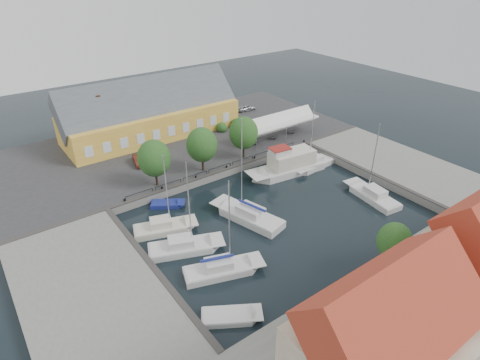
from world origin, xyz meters
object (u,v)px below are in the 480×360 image
Objects in this scene: warehouse at (147,115)px; east_boat_a at (312,166)px; trawler at (288,166)px; launch_nw at (167,205)px; center_sailboat at (248,217)px; tent_canopy at (279,122)px; car_silver at (246,108)px; east_boat_c at (372,197)px; west_boat_c at (184,248)px; west_boat_b at (164,229)px; west_boat_d at (222,271)px; car_red at (139,160)px; launch_sw at (231,318)px.

east_boat_a is at bearing -57.23° from warehouse.
trawler is 18.15m from launch_nw.
center_sailboat reaches higher than east_boat_a.
warehouse reaches higher than trawler.
center_sailboat is (-17.23, -14.54, -3.32)m from tent_canopy.
east_boat_c is at bearing 177.22° from car_silver.
west_boat_b is at bearing 92.30° from west_boat_c.
west_boat_b is at bearing 98.71° from west_boat_d.
car_silver is at bearing 44.13° from west_boat_c.
car_red is 0.31× the size of trawler.
trawler reaches higher than launch_nw.
launch_nw is at bearing 127.63° from center_sailboat.
car_silver is 0.37× the size of west_boat_b.
center_sailboat is 9.76m from west_boat_b.
trawler is 1.20× the size of west_boat_b.
west_boat_c reaches higher than east_boat_c.
east_boat_a is at bearing 17.93° from center_sailboat.
launch_nw is at bearing 172.79° from trawler.
warehouse reaches higher than west_boat_c.
launch_sw is (-1.29, -10.32, -0.17)m from west_boat_c.
warehouse is 2.21× the size of center_sailboat.
launch_sw is (-4.93, -30.05, -1.53)m from car_red.
launch_sw is 1.25× the size of launch_nw.
warehouse is at bearing 70.87° from launch_nw.
east_boat_a reaches higher than tent_canopy.
west_boat_b is at bearing -91.14° from car_red.
east_boat_c is (-5.09, -33.69, -1.37)m from car_silver.
tent_canopy reaches higher than car_silver.
car_silver is 0.29× the size of center_sailboat.
warehouse is at bearing 88.71° from center_sailboat.
east_boat_a is 30.34m from launch_sw.
warehouse reaches higher than car_silver.
east_boat_c is 23.18m from west_boat_d.
center_sailboat is (-0.64, -28.40, -4.06)m from warehouse.
trawler is at bearing -123.18° from tent_canopy.
west_boat_d reaches higher than car_silver.
west_boat_b is (-9.01, 3.76, -0.10)m from center_sailboat.
launch_nw is at bearing 171.79° from east_boat_a.
east_boat_a is (-1.58, -9.47, -3.42)m from tent_canopy.
west_boat_d is at bearing 63.38° from launch_sw.
launch_nw is (2.48, 8.85, -0.17)m from west_boat_c.
west_boat_d is (1.46, -9.55, 0.01)m from west_boat_b.
launch_sw is (-2.58, -5.14, -0.18)m from west_boat_d.
east_boat_a is at bearing -99.45° from tent_canopy.
west_boat_d is 14.08m from launch_nw.
car_silver is at bearing 81.41° from east_boat_c.
launch_sw is at bearing -105.30° from warehouse.
launch_sw is (-25.78, -16.00, -0.17)m from east_boat_a.
center_sailboat is at bearing 37.51° from west_boat_d.
launch_sw is (-30.85, -38.99, -1.54)m from car_silver.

